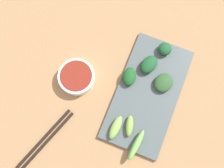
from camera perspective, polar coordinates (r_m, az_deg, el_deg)
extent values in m
cube|color=#97734C|center=(0.89, 2.26, -2.03)|extent=(2.10, 2.10, 0.02)
cylinder|color=white|center=(0.88, -7.31, 1.41)|extent=(0.12, 0.12, 0.03)
cylinder|color=maroon|center=(0.87, -7.37, 1.54)|extent=(0.10, 0.10, 0.02)
cube|color=#445153|center=(0.88, 7.33, -1.99)|extent=(0.19, 0.37, 0.01)
ellipsoid|color=#184C28|center=(0.91, 10.86, 7.13)|extent=(0.05, 0.05, 0.03)
ellipsoid|color=#284F27|center=(0.88, 10.56, 0.25)|extent=(0.07, 0.08, 0.02)
ellipsoid|color=#71A041|center=(0.84, 3.64, -8.61)|extent=(0.04, 0.07, 0.02)
ellipsoid|color=#184B25|center=(0.88, 7.61, 4.00)|extent=(0.06, 0.08, 0.03)
ellipsoid|color=#6FBC53|center=(0.84, 5.01, -12.43)|extent=(0.03, 0.10, 0.03)
ellipsoid|color=#184E1F|center=(0.87, 3.76, 1.49)|extent=(0.05, 0.07, 0.03)
ellipsoid|color=#78AC4B|center=(0.84, 0.78, -8.95)|extent=(0.03, 0.08, 0.02)
cube|color=black|center=(0.88, -13.90, -10.81)|extent=(0.08, 0.22, 0.01)
cube|color=black|center=(0.88, -13.25, -11.44)|extent=(0.08, 0.22, 0.01)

